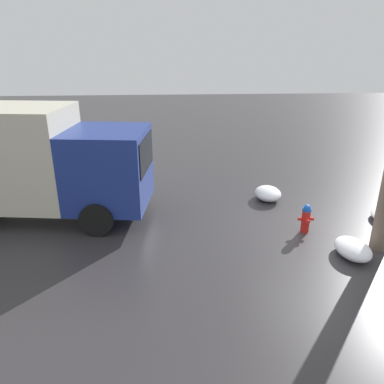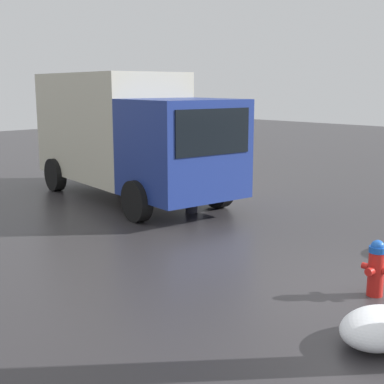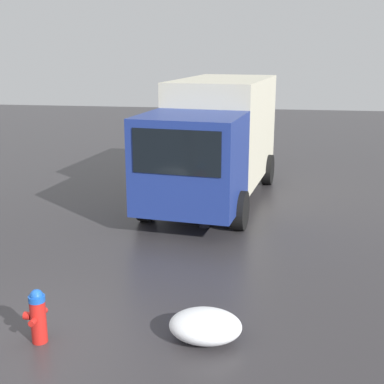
{
  "view_description": "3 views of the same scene",
  "coord_description": "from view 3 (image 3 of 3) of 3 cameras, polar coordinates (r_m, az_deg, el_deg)",
  "views": [
    {
      "loc": [
        3.67,
        8.83,
        4.75
      ],
      "look_at": [
        3.01,
        -0.73,
        0.96
      ],
      "focal_mm": 35.0,
      "sensor_mm": 36.0,
      "label": 1
    },
    {
      "loc": [
        -3.26,
        6.73,
        2.88
      ],
      "look_at": [
        3.7,
        -0.05,
        0.94
      ],
      "focal_mm": 50.0,
      "sensor_mm": 36.0,
      "label": 2
    },
    {
      "loc": [
        -6.35,
        -3.17,
        4.04
      ],
      "look_at": [
        4.19,
        -1.53,
        1.14
      ],
      "focal_mm": 50.0,
      "sensor_mm": 36.0,
      "label": 3
    }
  ],
  "objects": [
    {
      "name": "delivery_truck",
      "position": [
        14.34,
        2.58,
        5.87
      ],
      "size": [
        6.89,
        3.19,
        3.2
      ],
      "rotation": [
        0.0,
        0.0,
        1.44
      ],
      "color": "navy",
      "rests_on": "ground_plane"
    },
    {
      "name": "fire_hydrant",
      "position": [
        7.97,
        -16.13,
        -12.51
      ],
      "size": [
        0.42,
        0.33,
        0.8
      ],
      "rotation": [
        0.0,
        0.0,
        1.52
      ],
      "color": "red",
      "rests_on": "ground_plane"
    },
    {
      "name": "pedestrian",
      "position": [
        12.19,
        1.4,
        0.87
      ],
      "size": [
        0.41,
        0.41,
        1.87
      ],
      "rotation": [
        0.0,
        0.0,
        5.3
      ],
      "color": "#23232D",
      "rests_on": "ground_plane"
    },
    {
      "name": "snow_pile_curbside",
      "position": [
        7.82,
        1.44,
        -14.09
      ],
      "size": [
        0.84,
        1.04,
        0.43
      ],
      "color": "white",
      "rests_on": "ground_plane"
    },
    {
      "name": "ground_plane",
      "position": [
        8.16,
        -15.88,
        -15.08
      ],
      "size": [
        60.0,
        60.0,
        0.0
      ],
      "primitive_type": "plane",
      "color": "#333033"
    }
  ]
}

